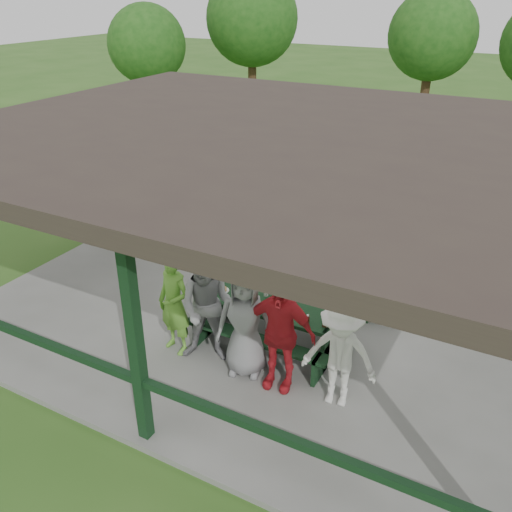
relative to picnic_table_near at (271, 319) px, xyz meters
The scene contains 19 objects.
ground 1.42m from the picnic_table_near, 113.23° to the left, with size 90.00×90.00×0.00m, color #2E581B.
concrete_slab 1.41m from the picnic_table_near, 113.23° to the left, with size 10.00×8.00×0.10m, color slate.
pavilion_structure 2.91m from the picnic_table_near, 113.23° to the left, with size 10.60×8.60×3.24m.
picnic_table_near is the anchor object (origin of this frame).
picnic_table_far 2.00m from the picnic_table_near, 89.19° to the left, with size 2.73×1.39×0.75m.
table_setting 0.32m from the picnic_table_near, 16.16° to the left, with size 2.29×0.45×0.10m.
contestant_green 1.58m from the picnic_table_near, 145.51° to the right, with size 0.63×0.41×1.73m, color #63A734.
contestant_grey_left 1.14m from the picnic_table_near, 129.90° to the right, with size 0.91×0.71×1.88m, color gray.
contestant_grey_mid 0.91m from the picnic_table_near, 91.10° to the right, with size 0.86×0.56×1.76m, color gray.
contestant_red 1.12m from the picnic_table_near, 57.00° to the right, with size 1.07×0.45×1.83m, color red.
contestant_white_fedora 1.70m from the picnic_table_near, 29.02° to the right, with size 1.10×0.71×1.67m.
spectator_lblue 3.05m from the picnic_table_near, 110.28° to the left, with size 1.48×0.47×1.60m, color #93CAE3.
spectator_blue 4.04m from the picnic_table_near, 120.11° to the left, with size 0.67×0.44×1.84m, color teal.
spectator_grey 2.91m from the picnic_table_near, 72.90° to the left, with size 0.70×0.55×1.45m, color gray.
pickup_truck 9.19m from the picnic_table_near, 73.58° to the left, with size 2.62×5.68×1.58m, color silver.
farm_trailer 9.00m from the picnic_table_near, 107.52° to the left, with size 3.67×1.77×1.28m.
tree_far_left 17.65m from the picnic_table_near, 119.69° to the left, with size 3.84×3.84×6.01m.
tree_left 16.82m from the picnic_table_near, 94.84° to the left, with size 3.41×3.41×5.32m.
tree_edge_left 16.37m from the picnic_table_near, 134.75° to the left, with size 3.07×3.07×4.80m.
Camera 1 is at (3.80, -7.80, 5.44)m, focal length 38.00 mm.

